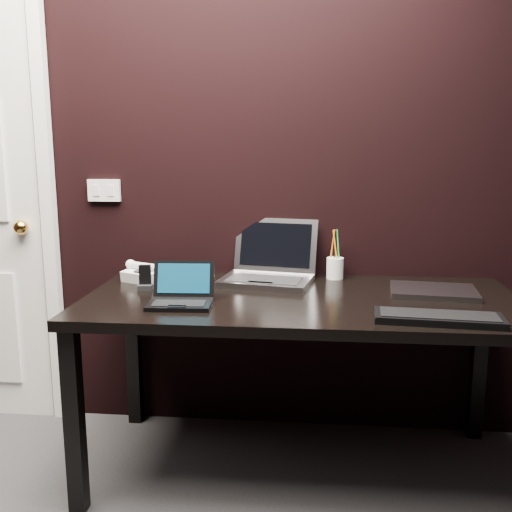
# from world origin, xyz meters

# --- Properties ---
(wall_back) EXTENTS (4.00, 0.00, 4.00)m
(wall_back) POSITION_xyz_m (0.00, 1.80, 1.30)
(wall_back) COLOR black
(wall_back) RESTS_ON ground
(wall_switch) EXTENTS (0.15, 0.02, 0.10)m
(wall_switch) POSITION_xyz_m (-0.62, 1.79, 1.12)
(wall_switch) COLOR silver
(wall_switch) RESTS_ON wall_back
(desk) EXTENTS (1.70, 0.80, 0.74)m
(desk) POSITION_xyz_m (0.30, 1.40, 0.66)
(desk) COLOR black
(desk) RESTS_ON ground
(netbook) EXTENTS (0.24, 0.22, 0.15)m
(netbook) POSITION_xyz_m (-0.15, 1.25, 0.77)
(netbook) COLOR black
(netbook) RESTS_ON desk
(silver_laptop) EXTENTS (0.43, 0.40, 0.26)m
(silver_laptop) POSITION_xyz_m (0.15, 1.64, 0.79)
(silver_laptop) COLOR #A4A3A8
(silver_laptop) RESTS_ON desk
(ext_keyboard) EXTENTS (0.43, 0.18, 0.03)m
(ext_keyboard) POSITION_xyz_m (0.76, 1.12, 0.75)
(ext_keyboard) COLOR black
(ext_keyboard) RESTS_ON desk
(closed_laptop) EXTENTS (0.35, 0.27, 0.02)m
(closed_laptop) POSITION_xyz_m (0.83, 1.49, 0.75)
(closed_laptop) COLOR #98989D
(closed_laptop) RESTS_ON desk
(desk_phone) EXTENTS (0.21, 0.20, 0.10)m
(desk_phone) POSITION_xyz_m (-0.39, 1.60, 0.78)
(desk_phone) COLOR silver
(desk_phone) RESTS_ON desk
(mobile_phone) EXTENTS (0.06, 0.06, 0.10)m
(mobile_phone) POSITION_xyz_m (-0.34, 1.46, 0.78)
(mobile_phone) COLOR black
(mobile_phone) RESTS_ON desk
(pen_cup) EXTENTS (0.10, 0.10, 0.22)m
(pen_cup) POSITION_xyz_m (0.44, 1.73, 0.79)
(pen_cup) COLOR white
(pen_cup) RESTS_ON desk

